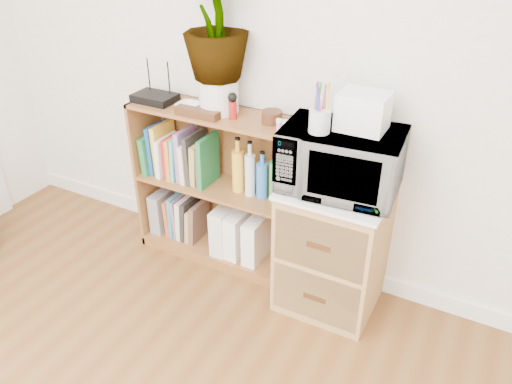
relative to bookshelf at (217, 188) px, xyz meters
The scene contains 21 objects.
skirting_board 0.57m from the bookshelf, 21.80° to the left, with size 4.00×0.02×0.10m, color white.
bookshelf is the anchor object (origin of this frame).
wicker_unit 0.76m from the bookshelf, ahead, with size 0.50×0.45×0.70m, color #9E7542.
microwave 0.85m from the bookshelf, ahead, with size 0.56×0.38×0.31m, color silver.
pen_cup 0.91m from the bookshelf, 13.53° to the right, with size 0.10×0.10×0.11m, color silver.
small_appliance 1.04m from the bookshelf, ahead, with size 0.22×0.18×0.17m, color white.
router 0.62m from the bookshelf, behind, with size 0.24×0.16×0.04m, color black.
white_bowl 0.51m from the bookshelf, 168.38° to the right, with size 0.13×0.13×0.03m, color white.
plant_pot 0.56m from the bookshelf, 43.91° to the left, with size 0.21×0.21×0.18m, color silver.
potted_plant 0.95m from the bookshelf, 43.91° to the left, with size 0.33×0.33×0.59m, color #2A692A.
trinket_box 0.51m from the bookshelf, 112.05° to the right, with size 0.25×0.06×0.04m, color #3B1D10.
kokeshi_doll 0.54m from the bookshelf, 15.83° to the right, with size 0.04×0.04×0.10m, color maroon.
wooden_bowl 0.61m from the bookshelf, ahead, with size 0.11×0.11×0.06m, color #361B0E.
paint_jars 0.69m from the bookshelf, 11.00° to the right, with size 0.10×0.04×0.05m, color #D5767F.
file_box 0.50m from the bookshelf, behind, with size 0.08×0.21×0.27m, color gray.
magazine_holder_left 0.26m from the bookshelf, 11.02° to the right, with size 0.09×0.24×0.30m, color silver.
magazine_holder_mid 0.30m from the bookshelf, ahead, with size 0.09×0.22×0.28m, color white.
magazine_holder_right 0.37m from the bookshelf, ahead, with size 0.09×0.22×0.28m, color white.
cookbooks 0.29m from the bookshelf, behind, with size 0.44×0.20×0.31m.
liquor_bottles 0.37m from the bookshelf, ahead, with size 0.46×0.07×0.32m.
lower_books 0.36m from the bookshelf, behind, with size 0.23×0.19×0.28m.
Camera 1 is at (1.03, -0.02, 1.93)m, focal length 35.00 mm.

